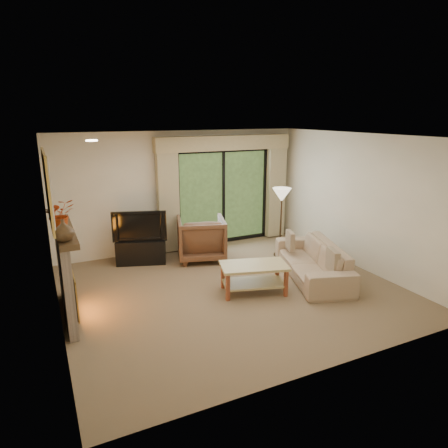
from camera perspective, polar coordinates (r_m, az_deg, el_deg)
name	(u,v)px	position (r m, az deg, el deg)	size (l,w,h in m)	color
floor	(231,289)	(7.02, 1.07, -9.28)	(5.50, 5.50, 0.00)	#7B6448
ceiling	(232,136)	(6.38, 1.18, 12.42)	(5.50, 5.50, 0.00)	silver
wall_back	(181,191)	(8.84, -6.16, 4.69)	(5.00, 5.00, 0.00)	beige
wall_front	(333,268)	(4.59, 15.27, -6.03)	(5.00, 5.00, 0.00)	beige
wall_left	(52,238)	(5.93, -23.39, -1.88)	(5.00, 5.00, 0.00)	beige
wall_right	(359,202)	(8.16, 18.70, 3.06)	(5.00, 5.00, 0.00)	beige
fireplace	(65,274)	(6.32, -21.80, -6.59)	(0.24, 1.70, 1.37)	gray
mirror	(48,189)	(5.99, -23.82, 4.64)	(0.07, 1.45, 1.02)	#D8B053
sliding_door	(223,197)	(9.20, -0.13, 3.94)	(2.26, 0.10, 2.16)	black
curtain_left	(168,198)	(8.60, -7.99, 3.65)	(0.45, 0.18, 2.35)	tan
curtain_right	(276,188)	(9.73, 7.38, 5.05)	(0.45, 0.18, 2.35)	tan
cornice	(225,143)	(8.96, 0.12, 11.51)	(3.20, 0.24, 0.32)	tan
media_console	(141,251)	(8.30, -11.73, -3.80)	(0.98, 0.44, 0.49)	black
tv	(140,225)	(8.14, -11.94, -0.14)	(1.06, 0.14, 0.61)	black
armchair	(201,238)	(8.29, -3.28, -2.06)	(0.95, 0.98, 0.89)	brown
sofa	(312,260)	(7.60, 12.51, -5.09)	(2.18, 0.85, 0.64)	tan
pillow_near	(333,261)	(7.03, 15.26, -5.07)	(0.10, 0.39, 0.39)	#4D3225
pillow_far	(290,240)	(7.96, 9.42, -2.33)	(0.09, 0.36, 0.36)	#4D3225
coffee_table	(254,278)	(6.84, 4.26, -7.75)	(1.11, 0.61, 0.50)	tan
floor_lamp	(281,222)	(8.49, 8.10, 0.23)	(0.39, 0.39, 1.46)	beige
vase	(64,230)	(5.46, -21.95, -0.84)	(0.27, 0.27, 0.28)	#493520
branches	(60,214)	(6.00, -22.42, 1.27)	(0.39, 0.34, 0.44)	#B0390F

